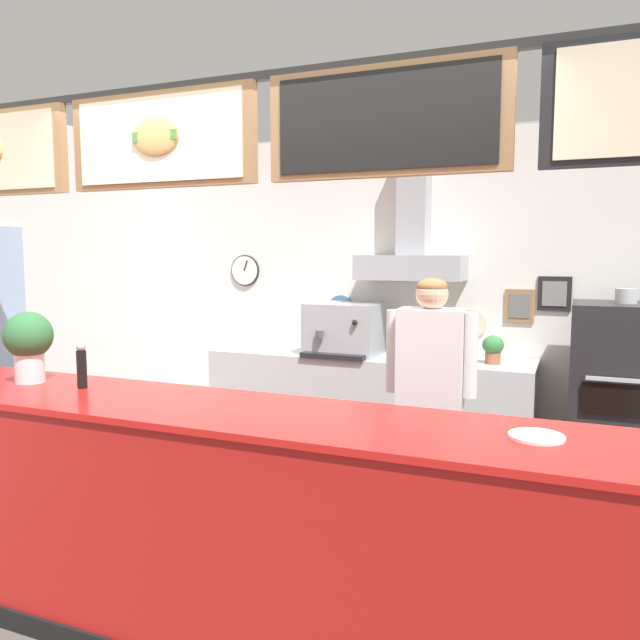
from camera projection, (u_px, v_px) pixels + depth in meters
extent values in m
plane|color=#514C47|center=(278.00, 594.00, 3.21)|extent=(5.93, 5.93, 0.00)
cube|color=#9E9E99|center=(405.00, 297.00, 5.33)|extent=(4.92, 0.12, 2.76)
cube|color=white|center=(403.00, 297.00, 5.27)|extent=(4.88, 0.01, 2.72)
cylinder|color=black|center=(245.00, 271.00, 5.81)|extent=(0.29, 0.02, 0.29)
cylinder|color=white|center=(245.00, 271.00, 5.80)|extent=(0.27, 0.01, 0.27)
cube|color=black|center=(246.00, 266.00, 5.78)|extent=(0.05, 0.01, 0.10)
cylinder|color=teal|center=(341.00, 309.00, 5.48)|extent=(0.24, 0.02, 0.24)
cylinder|color=beige|center=(472.00, 323.00, 5.05)|extent=(0.23, 0.02, 0.23)
cube|color=black|center=(554.00, 294.00, 4.79)|extent=(0.25, 0.02, 0.27)
cube|color=gray|center=(554.00, 294.00, 4.78)|extent=(0.18, 0.01, 0.19)
cube|color=#997047|center=(519.00, 306.00, 4.90)|extent=(0.22, 0.02, 0.26)
cube|color=slate|center=(519.00, 306.00, 4.89)|extent=(0.16, 0.01, 0.19)
cube|color=#A3A5AD|center=(411.00, 268.00, 5.02)|extent=(0.86, 0.40, 0.20)
cube|color=#A3A5AD|center=(414.00, 195.00, 5.03)|extent=(0.24, 0.24, 0.97)
cube|color=#2D2D2D|center=(267.00, 76.00, 2.86)|extent=(4.64, 0.04, 0.04)
cube|color=olive|center=(161.00, 140.00, 3.09)|extent=(1.07, 0.05, 0.47)
cube|color=#F2E5C6|center=(157.00, 139.00, 3.06)|extent=(0.96, 0.01, 0.41)
ellipsoid|color=#DBAD60|center=(155.00, 136.00, 3.05)|extent=(0.28, 0.04, 0.19)
cube|color=#51843D|center=(154.00, 136.00, 3.04)|extent=(0.26, 0.01, 0.05)
cube|color=olive|center=(385.00, 121.00, 2.64)|extent=(1.07, 0.05, 0.47)
cube|color=black|center=(383.00, 120.00, 2.62)|extent=(0.96, 0.01, 0.41)
cube|color=#B21916|center=(233.00, 531.00, 2.75)|extent=(3.78, 0.63, 1.05)
cube|color=red|center=(231.00, 411.00, 2.70)|extent=(3.86, 0.66, 0.03)
cube|color=#B7BABF|center=(367.00, 410.00, 5.14)|extent=(2.65, 0.62, 0.92)
cube|color=#929499|center=(366.00, 444.00, 5.17)|extent=(2.52, 0.57, 0.02)
cube|color=#232326|center=(620.00, 406.00, 4.27)|extent=(0.67, 0.62, 1.41)
cube|color=black|center=(624.00, 400.00, 3.96)|extent=(0.50, 0.02, 0.20)
cube|color=#B7BABF|center=(626.00, 380.00, 3.93)|extent=(0.47, 0.02, 0.02)
cylinder|color=#B7BABF|center=(626.00, 296.00, 4.19)|extent=(0.14, 0.14, 0.10)
cube|color=#232328|center=(429.00, 475.00, 3.73)|extent=(0.29, 0.21, 0.85)
cube|color=white|center=(431.00, 358.00, 3.66)|extent=(0.39, 0.24, 0.58)
cylinder|color=white|center=(471.00, 355.00, 3.57)|extent=(0.08, 0.08, 0.50)
cylinder|color=white|center=(393.00, 351.00, 3.73)|extent=(0.08, 0.08, 0.50)
sphere|color=#D8AD8E|center=(432.00, 294.00, 3.62)|extent=(0.19, 0.19, 0.19)
ellipsoid|color=olive|center=(432.00, 287.00, 3.61)|extent=(0.18, 0.18, 0.10)
cube|color=#A3A5AD|center=(344.00, 329.00, 5.12)|extent=(0.59, 0.45, 0.42)
cylinder|color=#4C4C51|center=(319.00, 334.00, 4.93)|extent=(0.06, 0.06, 0.06)
cube|color=black|center=(333.00, 356.00, 4.90)|extent=(0.53, 0.10, 0.04)
sphere|color=black|center=(355.00, 322.00, 4.82)|extent=(0.04, 0.04, 0.04)
cylinder|color=#4C4C51|center=(448.00, 355.00, 4.82)|extent=(0.11, 0.11, 0.09)
ellipsoid|color=#5B844C|center=(448.00, 342.00, 4.80)|extent=(0.18, 0.18, 0.16)
cylinder|color=#4C4C51|center=(403.00, 352.00, 4.98)|extent=(0.11, 0.11, 0.08)
ellipsoid|color=#5B844C|center=(403.00, 340.00, 4.97)|extent=(0.17, 0.17, 0.16)
cylinder|color=#9E563D|center=(493.00, 358.00, 4.68)|extent=(0.12, 0.12, 0.09)
ellipsoid|color=#387A3D|center=(493.00, 345.00, 4.67)|extent=(0.16, 0.16, 0.14)
cylinder|color=black|center=(82.00, 369.00, 3.08)|extent=(0.05, 0.05, 0.19)
sphere|color=gray|center=(81.00, 347.00, 3.07)|extent=(0.04, 0.04, 0.04)
cylinder|color=white|center=(537.00, 436.00, 2.26)|extent=(0.20, 0.20, 0.01)
cylinder|color=silver|center=(30.00, 367.00, 3.22)|extent=(0.15, 0.15, 0.16)
cylinder|color=gray|center=(30.00, 377.00, 3.23)|extent=(0.14, 0.14, 0.05)
ellipsoid|color=#2D6638|center=(28.00, 335.00, 3.20)|extent=(0.24, 0.24, 0.24)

